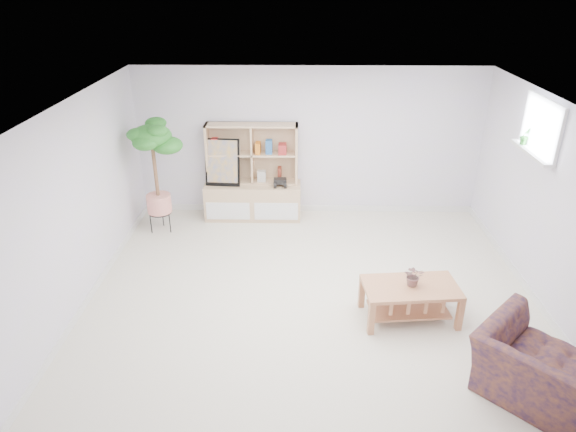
{
  "coord_description": "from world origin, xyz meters",
  "views": [
    {
      "loc": [
        -0.19,
        -5.42,
        3.67
      ],
      "look_at": [
        -0.3,
        0.35,
        0.92
      ],
      "focal_mm": 32.0,
      "sensor_mm": 36.0,
      "label": 1
    }
  ],
  "objects_px": {
    "storage_unit": "(252,173)",
    "armchair": "(545,365)",
    "floor_tree": "(156,178)",
    "coffee_table": "(409,302)"
  },
  "relations": [
    {
      "from": "storage_unit",
      "to": "armchair",
      "type": "bearing_deg",
      "value": -52.85
    },
    {
      "from": "storage_unit",
      "to": "floor_tree",
      "type": "height_order",
      "value": "floor_tree"
    },
    {
      "from": "storage_unit",
      "to": "coffee_table",
      "type": "bearing_deg",
      "value": -53.27
    },
    {
      "from": "floor_tree",
      "to": "coffee_table",
      "type": "bearing_deg",
      "value": -32.6
    },
    {
      "from": "coffee_table",
      "to": "armchair",
      "type": "relative_size",
      "value": 0.97
    },
    {
      "from": "storage_unit",
      "to": "floor_tree",
      "type": "relative_size",
      "value": 0.88
    },
    {
      "from": "coffee_table",
      "to": "floor_tree",
      "type": "relative_size",
      "value": 0.61
    },
    {
      "from": "storage_unit",
      "to": "coffee_table",
      "type": "height_order",
      "value": "storage_unit"
    },
    {
      "from": "storage_unit",
      "to": "armchair",
      "type": "xyz_separation_m",
      "value": [
        3.0,
        -3.96,
        -0.36
      ]
    },
    {
      "from": "coffee_table",
      "to": "floor_tree",
      "type": "height_order",
      "value": "floor_tree"
    }
  ]
}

